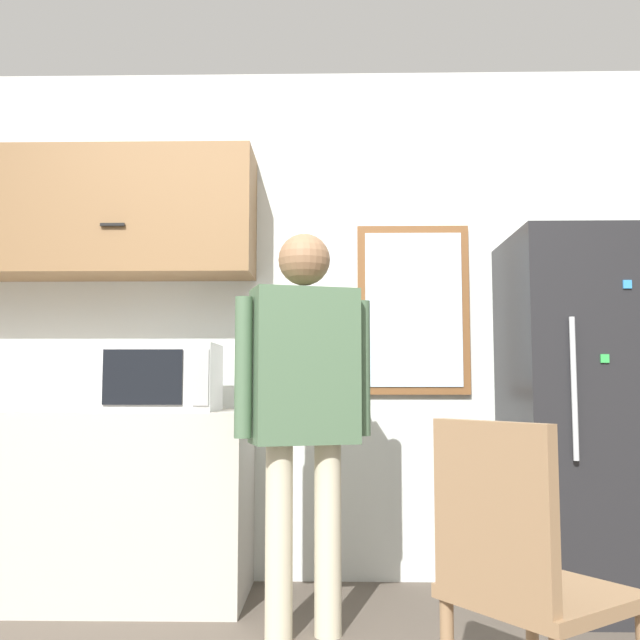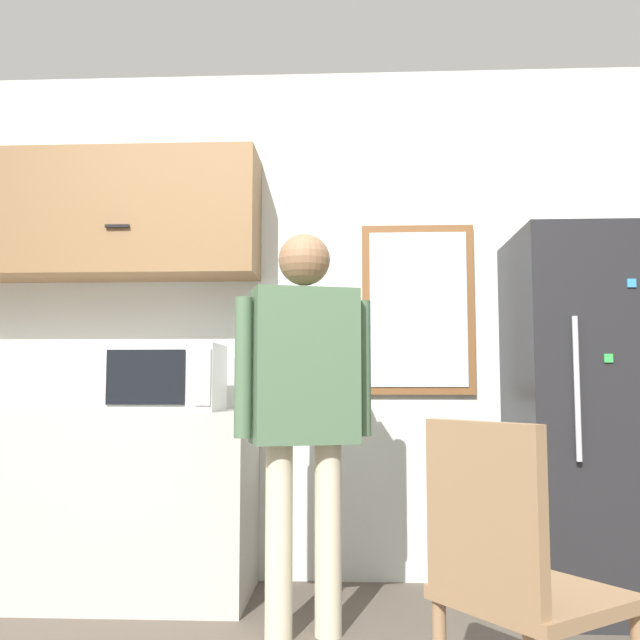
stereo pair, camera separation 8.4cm
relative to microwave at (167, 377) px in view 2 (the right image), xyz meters
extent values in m
cube|color=silver|center=(0.54, 0.44, 0.31)|extent=(6.00, 0.06, 2.70)
cube|color=#BCB7AD|center=(-0.63, 0.09, -0.60)|extent=(2.05, 0.63, 0.88)
cube|color=olive|center=(-0.63, 0.24, 0.84)|extent=(2.05, 0.35, 0.65)
cube|color=black|center=(-0.27, 0.05, 0.74)|extent=(0.12, 0.01, 0.01)
cube|color=white|center=(0.00, 0.00, 0.00)|extent=(0.51, 0.37, 0.32)
cube|color=black|center=(-0.05, -0.19, 0.00)|extent=(0.36, 0.01, 0.25)
cube|color=#B2B2B2|center=(0.21, -0.19, 0.00)|extent=(0.07, 0.01, 0.25)
cylinder|color=beige|center=(0.58, -0.44, -0.66)|extent=(0.11, 0.11, 0.77)
cylinder|color=beige|center=(0.78, -0.38, -0.66)|extent=(0.11, 0.11, 0.77)
cube|color=#4C6B4C|center=(0.68, -0.41, 0.04)|extent=(0.47, 0.33, 0.63)
sphere|color=#8C6647|center=(0.68, -0.41, 0.48)|extent=(0.22, 0.22, 0.22)
cylinder|color=#4C6B4C|center=(0.44, -0.49, 0.04)|extent=(0.07, 0.07, 0.57)
cylinder|color=#4C6B4C|center=(0.92, -0.34, 0.04)|extent=(0.07, 0.07, 0.57)
cube|color=#232326|center=(2.01, 0.04, -0.19)|extent=(0.74, 0.72, 1.71)
cylinder|color=silver|center=(1.81, -0.34, -0.05)|extent=(0.02, 0.02, 0.60)
cube|color=#338CDB|center=(2.05, -0.32, 0.39)|extent=(0.04, 0.01, 0.04)
cube|color=green|center=(1.94, -0.32, 0.08)|extent=(0.04, 0.01, 0.04)
cube|color=#997551|center=(1.39, -1.26, -0.63)|extent=(0.61, 0.61, 0.04)
cube|color=#997551|center=(1.23, -1.38, -0.37)|extent=(0.27, 0.35, 0.47)
cube|color=brown|center=(1.22, 0.40, 0.36)|extent=(0.59, 0.04, 0.89)
cube|color=silver|center=(1.22, 0.38, 0.36)|extent=(0.51, 0.01, 0.81)
camera|label=1|loc=(0.81, -3.34, -0.04)|focal=40.00mm
camera|label=2|loc=(0.89, -3.34, -0.04)|focal=40.00mm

